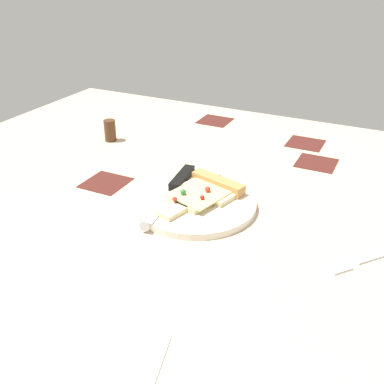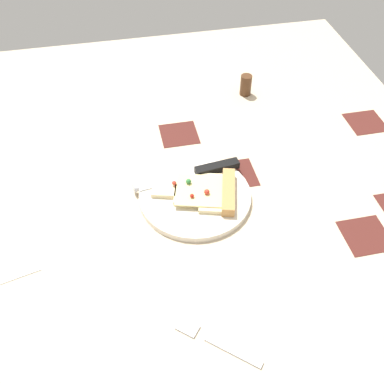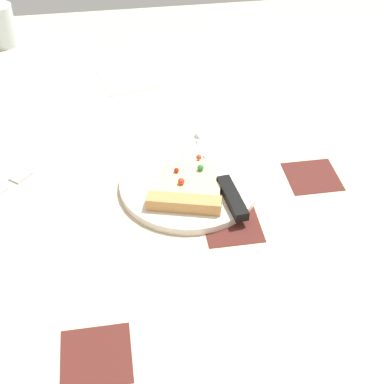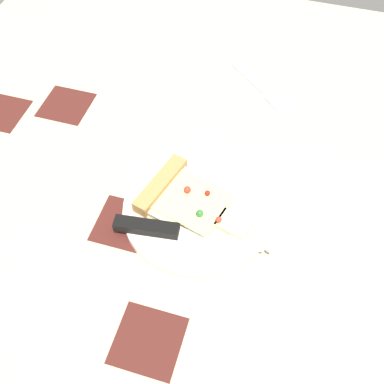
{
  "view_description": "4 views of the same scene",
  "coord_description": "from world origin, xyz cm",
  "px_view_note": "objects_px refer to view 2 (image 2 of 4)",
  "views": [
    {
      "loc": [
        -36.26,
        59.94,
        44.07
      ],
      "look_at": [
        -2.89,
        -7.7,
        3.45
      ],
      "focal_mm": 41.86,
      "sensor_mm": 36.0,
      "label": 1
    },
    {
      "loc": [
        -66.9,
        5.61,
        70.6
      ],
      "look_at": [
        -3.55,
        -7.55,
        2.34
      ],
      "focal_mm": 42.06,
      "sensor_mm": 36.0,
      "label": 2
    },
    {
      "loc": [
        -14.29,
        -80.95,
        62.34
      ],
      "look_at": [
        -3.39,
        -11.93,
        2.01
      ],
      "focal_mm": 52.44,
      "sensor_mm": 36.0,
      "label": 3
    },
    {
      "loc": [
        37.15,
        2.78,
        62.7
      ],
      "look_at": [
        -5.01,
        -9.65,
        2.84
      ],
      "focal_mm": 43.85,
      "sensor_mm": 36.0,
      "label": 4
    }
  ],
  "objects_px": {
    "plate": "(195,196)",
    "pepper_shaker": "(246,85)",
    "knife": "(198,173)",
    "fork": "(214,340)",
    "pizza_slice": "(207,192)"
  },
  "relations": [
    {
      "from": "plate",
      "to": "pepper_shaker",
      "type": "xyz_separation_m",
      "value": [
        0.35,
        -0.21,
        0.02
      ]
    },
    {
      "from": "knife",
      "to": "fork",
      "type": "height_order",
      "value": "knife"
    },
    {
      "from": "knife",
      "to": "pepper_shaker",
      "type": "xyz_separation_m",
      "value": [
        0.3,
        -0.2,
        0.01
      ]
    },
    {
      "from": "plate",
      "to": "knife",
      "type": "distance_m",
      "value": 0.06
    },
    {
      "from": "plate",
      "to": "pizza_slice",
      "type": "relative_size",
      "value": 1.26
    },
    {
      "from": "plate",
      "to": "pizza_slice",
      "type": "height_order",
      "value": "pizza_slice"
    },
    {
      "from": "plate",
      "to": "knife",
      "type": "bearing_deg",
      "value": -17.5
    },
    {
      "from": "plate",
      "to": "pepper_shaker",
      "type": "relative_size",
      "value": 4.22
    },
    {
      "from": "plate",
      "to": "knife",
      "type": "height_order",
      "value": "knife"
    },
    {
      "from": "pizza_slice",
      "to": "knife",
      "type": "distance_m",
      "value": 0.06
    },
    {
      "from": "fork",
      "to": "pepper_shaker",
      "type": "bearing_deg",
      "value": 20.03
    },
    {
      "from": "plate",
      "to": "fork",
      "type": "xyz_separation_m",
      "value": [
        -0.32,
        0.04,
        -0.0
      ]
    },
    {
      "from": "plate",
      "to": "knife",
      "type": "relative_size",
      "value": 0.99
    },
    {
      "from": "pizza_slice",
      "to": "knife",
      "type": "bearing_deg",
      "value": 22.22
    },
    {
      "from": "pepper_shaker",
      "to": "fork",
      "type": "distance_m",
      "value": 0.72
    }
  ]
}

